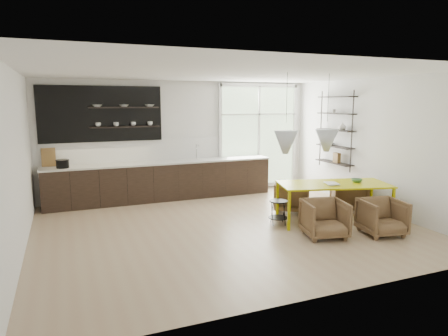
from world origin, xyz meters
TOP-DOWN VIEW (x-y plane):
  - room at (0.58, 1.10)m, footprint 7.02×6.01m
  - kitchen_run at (-0.70, 2.69)m, footprint 5.54×0.69m
  - right_shelving at (3.36, 1.17)m, footprint 0.26×1.22m
  - dining_table at (2.10, -0.45)m, footprint 2.33×1.50m
  - armchair_back_left at (1.75, 0.52)m, footprint 1.00×1.01m
  - armchair_back_right at (2.97, 0.14)m, footprint 0.97×0.98m
  - armchair_front_left at (1.39, -1.15)m, footprint 0.86×0.88m
  - armchair_front_right at (2.43, -1.44)m, footprint 0.81×0.82m
  - wire_stool at (1.01, -0.19)m, footprint 0.38×0.38m
  - table_book at (1.89, -0.48)m, footprint 0.31×0.37m
  - table_bowl at (2.61, -0.52)m, footprint 0.23×0.23m

SIDE VIEW (x-z plane):
  - wire_stool at x=1.01m, z-range 0.07..0.55m
  - armchair_front_right at x=2.43m, z-range 0.00..0.65m
  - armchair_back_left at x=1.75m, z-range 0.00..0.66m
  - armchair_front_left at x=1.39m, z-range 0.00..0.67m
  - armchair_back_right at x=2.97m, z-range 0.00..0.67m
  - kitchen_run at x=-0.70m, z-range -0.78..1.97m
  - dining_table at x=2.10m, z-range 0.34..1.12m
  - table_book at x=1.89m, z-range 0.78..0.81m
  - table_bowl at x=2.61m, z-range 0.78..0.85m
  - room at x=0.58m, z-range 0.00..2.92m
  - right_shelving at x=3.36m, z-range 0.70..2.60m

